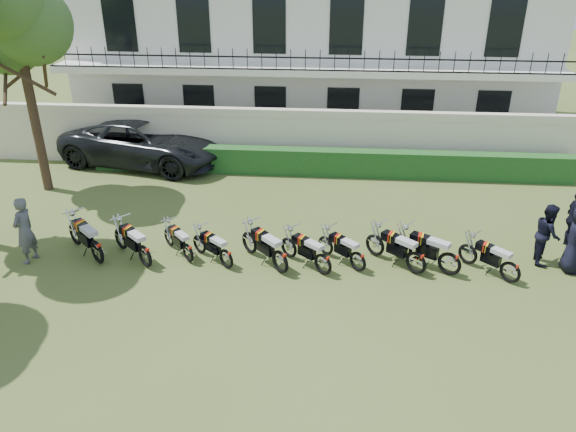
% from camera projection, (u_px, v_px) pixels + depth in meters
% --- Properties ---
extents(ground, '(100.00, 100.00, 0.00)m').
position_uv_depth(ground, '(286.00, 273.00, 15.03)').
color(ground, '#465421').
rests_on(ground, ground).
extents(perimeter_wall, '(30.00, 0.35, 2.30)m').
position_uv_depth(perimeter_wall, '(303.00, 138.00, 21.69)').
color(perimeter_wall, beige).
rests_on(perimeter_wall, ground).
extents(hedge, '(18.00, 0.60, 1.00)m').
position_uv_depth(hedge, '(328.00, 162.00, 21.19)').
color(hedge, '#174017').
rests_on(hedge, ground).
extents(building, '(20.40, 9.60, 7.40)m').
position_uv_depth(building, '(312.00, 45.00, 25.92)').
color(building, silver).
rests_on(building, ground).
extents(tree_west_near, '(3.40, 3.20, 7.90)m').
position_uv_depth(tree_west_near, '(15.00, 16.00, 17.60)').
color(tree_west_near, '#473323').
rests_on(tree_west_near, ground).
extents(motorcycle_0, '(1.62, 1.52, 1.15)m').
position_uv_depth(motorcycle_0, '(97.00, 247.00, 15.23)').
color(motorcycle_0, black).
rests_on(motorcycle_0, ground).
extents(motorcycle_1, '(1.53, 1.42, 1.09)m').
position_uv_depth(motorcycle_1, '(145.00, 251.00, 15.08)').
color(motorcycle_1, black).
rests_on(motorcycle_1, ground).
extents(motorcycle_2, '(1.19, 1.32, 0.92)m').
position_uv_depth(motorcycle_2, '(188.00, 249.00, 15.36)').
color(motorcycle_2, black).
rests_on(motorcycle_2, ground).
extents(motorcycle_3, '(1.38, 1.17, 0.94)m').
position_uv_depth(motorcycle_3, '(226.00, 254.00, 15.05)').
color(motorcycle_3, black).
rests_on(motorcycle_3, ground).
extents(motorcycle_4, '(1.49, 1.53, 1.11)m').
position_uv_depth(motorcycle_4, '(280.00, 256.00, 14.79)').
color(motorcycle_4, black).
rests_on(motorcycle_4, ground).
extents(motorcycle_5, '(1.48, 1.28, 1.02)m').
position_uv_depth(motorcycle_5, '(323.00, 259.00, 14.75)').
color(motorcycle_5, black).
rests_on(motorcycle_5, ground).
extents(motorcycle_6, '(1.34, 1.26, 0.96)m').
position_uv_depth(motorcycle_6, '(358.00, 257.00, 14.91)').
color(motorcycle_6, black).
rests_on(motorcycle_6, ground).
extents(motorcycle_7, '(1.56, 1.38, 1.09)m').
position_uv_depth(motorcycle_7, '(416.00, 258.00, 14.76)').
color(motorcycle_7, black).
rests_on(motorcycle_7, ground).
extents(motorcycle_8, '(1.78, 1.21, 1.12)m').
position_uv_depth(motorcycle_8, '(450.00, 258.00, 14.69)').
color(motorcycle_8, black).
rests_on(motorcycle_8, ground).
extents(motorcycle_9, '(1.38, 1.34, 1.00)m').
position_uv_depth(motorcycle_9, '(511.00, 267.00, 14.40)').
color(motorcycle_9, black).
rests_on(motorcycle_9, ground).
extents(suv, '(6.94, 4.22, 1.80)m').
position_uv_depth(suv, '(144.00, 142.00, 22.13)').
color(suv, black).
rests_on(suv, ground).
extents(inspector, '(0.58, 0.77, 1.90)m').
position_uv_depth(inspector, '(24.00, 230.00, 15.19)').
color(inspector, '#58585D').
rests_on(inspector, ground).
extents(officer_4, '(0.77, 0.93, 1.72)m').
position_uv_depth(officer_4, '(547.00, 234.00, 15.20)').
color(officer_4, black).
rests_on(officer_4, ground).
extents(officer_5, '(0.51, 1.07, 1.77)m').
position_uv_depth(officer_5, '(575.00, 219.00, 15.94)').
color(officer_5, black).
rests_on(officer_5, ground).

